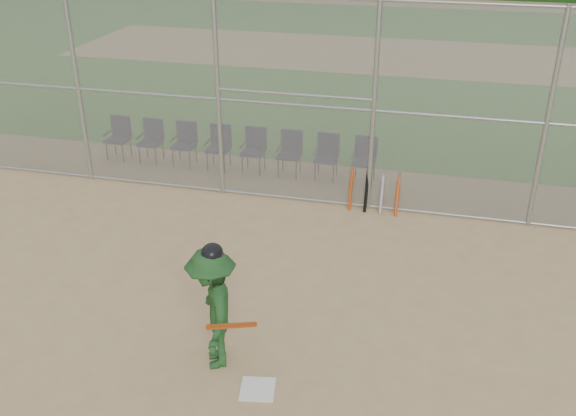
# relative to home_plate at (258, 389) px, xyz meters

# --- Properties ---
(ground) EXTENTS (100.00, 100.00, 0.00)m
(ground) POSITION_rel_home_plate_xyz_m (-0.32, 0.42, -0.01)
(ground) COLOR tan
(ground) RESTS_ON ground
(grass_strip) EXTENTS (100.00, 100.00, 0.00)m
(grass_strip) POSITION_rel_home_plate_xyz_m (-0.32, 18.42, -0.00)
(grass_strip) COLOR #25631D
(grass_strip) RESTS_ON ground
(dirt_patch_far) EXTENTS (24.00, 24.00, 0.00)m
(dirt_patch_far) POSITION_rel_home_plate_xyz_m (-0.32, 18.42, -0.00)
(dirt_patch_far) COLOR tan
(dirt_patch_far) RESTS_ON ground
(backstop_fence) EXTENTS (16.09, 0.09, 4.00)m
(backstop_fence) POSITION_rel_home_plate_xyz_m (-0.32, 5.42, 2.06)
(backstop_fence) COLOR gray
(backstop_fence) RESTS_ON ground
(home_plate) EXTENTS (0.50, 0.50, 0.02)m
(home_plate) POSITION_rel_home_plate_xyz_m (0.00, 0.00, 0.00)
(home_plate) COLOR silver
(home_plate) RESTS_ON ground
(batter_at_plate) EXTENTS (1.12, 1.39, 1.80)m
(batter_at_plate) POSITION_rel_home_plate_xyz_m (-0.69, 0.38, 0.86)
(batter_at_plate) COLOR #1B441D
(batter_at_plate) RESTS_ON ground
(spare_bats) EXTENTS (0.96, 0.34, 0.84)m
(spare_bats) POSITION_rel_home_plate_xyz_m (0.79, 5.34, 0.41)
(spare_bats) COLOR #D84C14
(spare_bats) RESTS_ON ground
(chair_0) EXTENTS (0.54, 0.52, 0.96)m
(chair_0) POSITION_rel_home_plate_xyz_m (-5.27, 6.64, 0.47)
(chair_0) COLOR black
(chair_0) RESTS_ON ground
(chair_1) EXTENTS (0.54, 0.52, 0.96)m
(chair_1) POSITION_rel_home_plate_xyz_m (-4.46, 6.64, 0.47)
(chair_1) COLOR black
(chair_1) RESTS_ON ground
(chair_2) EXTENTS (0.54, 0.52, 0.96)m
(chair_2) POSITION_rel_home_plate_xyz_m (-3.65, 6.64, 0.47)
(chair_2) COLOR black
(chair_2) RESTS_ON ground
(chair_3) EXTENTS (0.54, 0.52, 0.96)m
(chair_3) POSITION_rel_home_plate_xyz_m (-2.83, 6.64, 0.47)
(chair_3) COLOR black
(chair_3) RESTS_ON ground
(chair_4) EXTENTS (0.54, 0.52, 0.96)m
(chair_4) POSITION_rel_home_plate_xyz_m (-2.02, 6.64, 0.47)
(chair_4) COLOR black
(chair_4) RESTS_ON ground
(chair_5) EXTENTS (0.54, 0.52, 0.96)m
(chair_5) POSITION_rel_home_plate_xyz_m (-1.21, 6.64, 0.47)
(chair_5) COLOR black
(chair_5) RESTS_ON ground
(chair_6) EXTENTS (0.54, 0.52, 0.96)m
(chair_6) POSITION_rel_home_plate_xyz_m (-0.39, 6.64, 0.47)
(chair_6) COLOR black
(chair_6) RESTS_ON ground
(chair_7) EXTENTS (0.54, 0.52, 0.96)m
(chair_7) POSITION_rel_home_plate_xyz_m (0.42, 6.64, 0.47)
(chair_7) COLOR black
(chair_7) RESTS_ON ground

